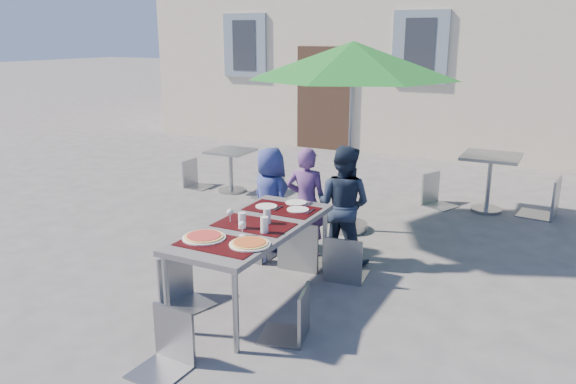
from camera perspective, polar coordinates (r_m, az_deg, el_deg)
The scene contains 22 objects.
ground at distance 5.31m, azimuth -9.42°, elevation -11.82°, with size 90.00×90.00×0.00m, color #4B4B4E.
dining_table at distance 5.19m, azimuth -3.48°, elevation -3.93°, with size 0.80×1.85×0.76m.
pizza_near_left at distance 4.86m, azimuth -8.53°, elevation -4.52°, with size 0.37×0.37×0.03m.
pizza_near_right at distance 4.67m, azimuth -3.91°, elevation -5.23°, with size 0.35×0.35×0.03m.
glassware at distance 5.05m, azimuth -3.53°, elevation -2.88°, with size 0.50×0.44×0.15m.
place_settings at distance 5.69m, azimuth -0.09°, elevation -1.43°, with size 0.59×0.48×0.01m.
child_0 at distance 6.51m, azimuth -1.79°, elevation -0.67°, with size 0.59×0.38×1.21m, color navy.
child_1 at distance 6.25m, azimuth 1.86°, elevation -1.11°, with size 0.46×0.30×1.26m, color #5E3976.
child_2 at distance 6.11m, azimuth 5.61°, elevation -1.30°, with size 0.64×0.37×1.31m, color #1B263C.
chair_0 at distance 6.20m, azimuth -3.73°, elevation -2.36°, with size 0.41×0.41×0.89m.
chair_1 at distance 5.94m, azimuth 1.37°, elevation -2.27°, with size 0.49×0.50×1.03m.
chair_2 at distance 5.69m, azimuth 5.91°, elevation -4.04°, with size 0.44×0.44×0.90m.
chair_3 at distance 5.28m, azimuth -10.92°, elevation -6.02°, with size 0.48×0.48×0.87m.
chair_4 at distance 4.61m, azimuth 0.53°, elevation -9.32°, with size 0.45×0.45×0.84m.
chair_5 at distance 4.32m, azimuth -12.50°, elevation -11.36°, with size 0.40×0.40×0.86m.
patio_umbrella at distance 6.91m, azimuth 6.63°, elevation 13.06°, with size 2.58×2.58×2.37m.
cafe_table_0 at distance 8.98m, azimuth -5.82°, elevation 2.77°, with size 0.63×0.63×0.68m.
bg_chair_l_0 at distance 9.33m, azimuth -9.55°, elevation 3.49°, with size 0.39×0.38×0.86m.
bg_chair_r_0 at distance 8.46m, azimuth -1.80°, elevation 2.47°, with size 0.51×0.51×0.87m.
cafe_table_1 at distance 8.38m, azimuth 19.83°, elevation 2.01°, with size 0.76×0.76×0.82m.
bg_chair_l_1 at distance 8.47m, azimuth 14.92°, elevation 2.12°, with size 0.53×0.52×0.90m.
bg_chair_r_1 at distance 8.41m, azimuth 25.11°, elevation 1.77°, with size 0.52×0.52×1.06m.
Camera 1 is at (2.89, -3.74, 2.44)m, focal length 35.00 mm.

